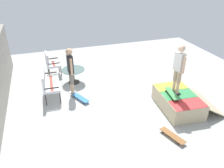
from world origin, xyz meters
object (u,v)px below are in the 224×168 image
patio_bench (48,81)px  skateboard_spare (172,136)px  person_skater (179,67)px  skate_ramp (179,101)px  patio_chair_near_house (50,62)px  skateboard_on_ramp (172,93)px  person_watching (71,68)px  skateboard_by_bench (81,98)px  patio_table (73,73)px

patio_bench → skateboard_spare: size_ratio=1.54×
patio_bench → person_skater: bearing=-117.8°
skate_ramp → patio_chair_near_house: size_ratio=1.88×
person_skater → skateboard_on_ramp: (-0.09, 0.17, -0.86)m
skateboard_spare → skate_ramp: bearing=-37.8°
person_skater → skateboard_on_ramp: person_skater is taller
person_watching → skateboard_by_bench: person_watching is taller
skateboard_by_bench → patio_chair_near_house: bearing=18.5°
patio_table → skateboard_spare: 4.57m
patio_chair_near_house → skateboard_on_ramp: 5.14m
skate_ramp → patio_bench: patio_bench is taller
skateboard_spare → patio_table: bearing=26.3°
person_watching → patio_table: bearing=-12.4°
skateboard_on_ramp → patio_table: bearing=42.5°
patio_bench → person_watching: bearing=-97.6°
patio_table → skateboard_on_ramp: 3.92m
skateboard_spare → skateboard_on_ramp: size_ratio=1.00×
skate_ramp → patio_bench: bearing=62.1°
skate_ramp → person_watching: person_watching is taller
patio_chair_near_house → person_watching: size_ratio=0.58×
skateboard_by_bench → skateboard_spare: bearing=-143.2°
person_watching → skateboard_on_ramp: bearing=-125.1°
patio_bench → skateboard_on_ramp: size_ratio=1.55×
skateboard_spare → person_skater: bearing=-31.7°
skate_ramp → patio_table: bearing=45.7°
skateboard_by_bench → patio_table: bearing=-0.1°
skateboard_by_bench → skateboard_on_ramp: 3.10m
patio_bench → person_watching: 0.93m
skate_ramp → person_skater: bearing=56.9°
skateboard_by_bench → skateboard_on_ramp: bearing=-119.6°
patio_table → person_watching: size_ratio=0.51×
person_skater → skateboard_by_bench: (1.41, 2.82, -1.41)m
skate_ramp → person_skater: person_skater is taller
patio_chair_near_house → patio_table: size_ratio=1.13×
skateboard_by_bench → person_skater: bearing=-116.6°
person_watching → skateboard_by_bench: (-0.49, -0.19, -0.95)m
skate_ramp → patio_chair_near_house: 5.36m
patio_chair_near_house → patio_table: (-0.95, -0.78, -0.21)m
skateboard_spare → patio_bench: bearing=42.5°
patio_chair_near_house → skateboard_spare: 5.78m
skate_ramp → skateboard_spare: skate_ramp is taller
patio_chair_near_house → skateboard_on_ramp: size_ratio=1.24×
patio_chair_near_house → skateboard_spare: bearing=-150.9°
skate_ramp → skateboard_on_ramp: size_ratio=2.34×
patio_bench → person_skater: person_skater is taller
skate_ramp → person_skater: size_ratio=1.18×
patio_bench → skateboard_by_bench: (-0.60, -1.01, -0.53)m
patio_bench → patio_chair_near_house: same height
person_watching → skateboard_spare: 4.00m
patio_bench → skateboard_spare: patio_bench is taller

